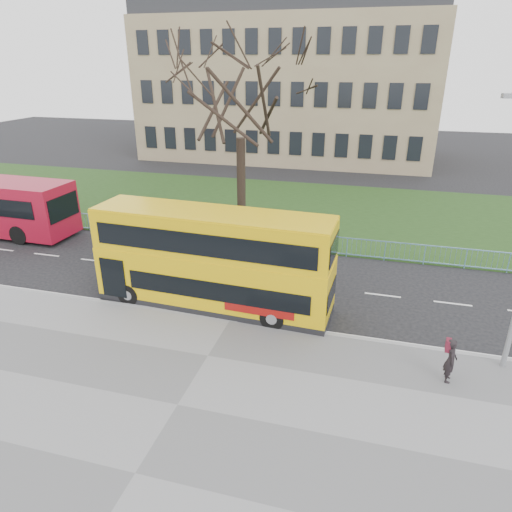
{
  "coord_description": "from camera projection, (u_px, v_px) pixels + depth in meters",
  "views": [
    {
      "loc": [
        5.23,
        -16.81,
        9.85
      ],
      "look_at": [
        0.4,
        1.0,
        1.94
      ],
      "focal_mm": 32.0,
      "sensor_mm": 36.0,
      "label": 1
    }
  ],
  "objects": [
    {
      "name": "ground",
      "position": [
        241.0,
        304.0,
        20.05
      ],
      "size": [
        120.0,
        120.0,
        0.0
      ],
      "primitive_type": "plane",
      "color": "black",
      "rests_on": "ground"
    },
    {
      "name": "grass_verge",
      "position": [
        299.0,
        209.0,
        32.72
      ],
      "size": [
        80.0,
        15.4,
        0.08
      ],
      "primitive_type": "cube",
      "color": "#1D3814",
      "rests_on": "ground"
    },
    {
      "name": "civic_building",
      "position": [
        290.0,
        89.0,
        49.55
      ],
      "size": [
        30.0,
        15.0,
        14.0
      ],
      "primitive_type": "cube",
      "color": "#8F795A",
      "rests_on": "ground"
    },
    {
      "name": "kerb",
      "position": [
        230.0,
        321.0,
        18.65
      ],
      "size": [
        80.0,
        0.2,
        0.14
      ],
      "primitive_type": "cube",
      "color": "gray",
      "rests_on": "ground"
    },
    {
      "name": "bare_tree",
      "position": [
        240.0,
        120.0,
        27.03
      ],
      "size": [
        9.18,
        9.18,
        13.11
      ],
      "primitive_type": null,
      "color": "black",
      "rests_on": "grass_verge"
    },
    {
      "name": "pedestrian",
      "position": [
        451.0,
        360.0,
        14.8
      ],
      "size": [
        0.41,
        0.6,
        1.56
      ],
      "primitive_type": "imported",
      "rotation": [
        0.0,
        0.0,
        1.5
      ],
      "color": "black",
      "rests_on": "pavement"
    },
    {
      "name": "pavement",
      "position": [
        178.0,
        406.0,
        14.04
      ],
      "size": [
        80.0,
        10.5,
        0.12
      ],
      "primitive_type": "cube",
      "color": "slate",
      "rests_on": "ground"
    },
    {
      "name": "guard_railing",
      "position": [
        275.0,
        240.0,
        25.69
      ],
      "size": [
        40.0,
        0.12,
        1.1
      ],
      "primitive_type": null,
      "color": "#6FA4C5",
      "rests_on": "ground"
    },
    {
      "name": "yellow_bus",
      "position": [
        213.0,
        258.0,
        19.08
      ],
      "size": [
        10.16,
        2.87,
        4.21
      ],
      "rotation": [
        0.0,
        0.0,
        -0.05
      ],
      "color": "#E6B809",
      "rests_on": "ground"
    }
  ]
}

